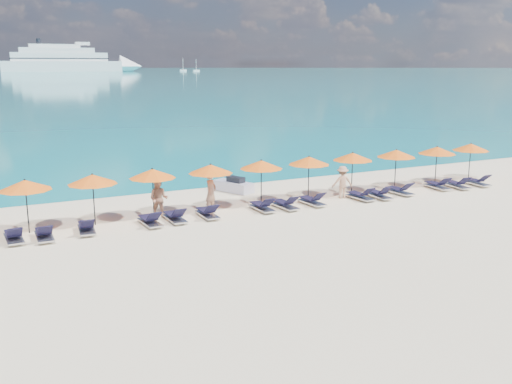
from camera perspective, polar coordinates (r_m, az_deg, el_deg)
name	(u,v)px	position (r m, az deg, el deg)	size (l,w,h in m)	color
ground	(288,235)	(23.21, 3.25, -4.36)	(1400.00, 1400.00, 0.00)	beige
cruise_ship	(75,62)	(546.86, -17.66, 12.32)	(122.49, 24.16, 33.92)	silver
sailboat_near	(183,70)	(547.84, -7.30, 12.00)	(6.47, 2.16, 11.86)	silver
sailboat_far	(196,70)	(538.23, -6.00, 12.02)	(6.15, 2.05, 11.27)	silver
jetski	(233,186)	(30.97, -2.27, 0.65)	(1.72, 2.49, 0.83)	silver
beachgoer_a	(211,192)	(26.67, -4.53, -0.01)	(0.69, 0.45, 1.90)	tan
beachgoer_b	(159,199)	(25.87, -9.69, -0.68)	(0.87, 0.50, 1.79)	tan
beachgoer_c	(342,182)	(29.68, 8.63, 0.97)	(1.09, 0.50, 1.68)	tan
umbrella_2	(25,185)	(24.83, -22.09, 0.65)	(2.10, 2.10, 2.28)	black
umbrella_3	(92,179)	(25.13, -16.04, 1.23)	(2.10, 2.10, 2.28)	black
umbrella_4	(152,174)	(25.84, -10.32, 1.83)	(2.10, 2.10, 2.28)	black
umbrella_5	(211,169)	(26.63, -4.56, 2.31)	(2.10, 2.10, 2.28)	black
umbrella_6	(261,165)	(27.70, 0.53, 2.76)	(2.10, 2.10, 2.28)	black
umbrella_7	(309,161)	(28.96, 5.32, 3.14)	(2.10, 2.10, 2.28)	black
umbrella_8	(353,157)	(30.53, 9.64, 3.51)	(2.10, 2.10, 2.28)	black
umbrella_9	(396,154)	(32.09, 13.85, 3.76)	(2.10, 2.10, 2.28)	black
umbrella_10	(437,150)	(33.91, 17.66, 3.99)	(2.10, 2.10, 2.28)	black
umbrella_11	(471,147)	(35.88, 20.70, 4.22)	(2.10, 2.10, 2.28)	black
lounger_3	(14,236)	(24.19, -23.06, -4.09)	(0.71, 1.73, 0.66)	silver
lounger_4	(44,234)	(24.04, -20.42, -3.96)	(0.63, 1.70, 0.66)	silver
lounger_5	(86,227)	(24.45, -16.59, -3.42)	(0.77, 1.75, 0.66)	silver
lounger_6	(150,220)	(24.91, -10.55, -2.80)	(0.75, 1.74, 0.66)	silver
lounger_7	(175,217)	(25.32, -8.10, -2.45)	(0.66, 1.71, 0.66)	silver
lounger_8	(208,213)	(25.83, -4.86, -2.07)	(0.63, 1.70, 0.66)	silver
lounger_9	(262,206)	(26.88, 0.63, -1.43)	(0.67, 1.72, 0.66)	silver
lounger_10	(285,204)	(27.30, 2.96, -1.23)	(0.75, 1.74, 0.66)	silver
lounger_11	(312,201)	(28.14, 5.63, -0.85)	(0.77, 1.75, 0.66)	silver
lounger_12	(360,196)	(29.55, 10.41, -0.35)	(0.78, 1.75, 0.66)	silver
lounger_13	(379,194)	(30.06, 12.21, -0.21)	(0.72, 1.73, 0.66)	silver
lounger_14	(400,190)	(31.20, 14.18, 0.16)	(0.75, 1.74, 0.66)	silver
lounger_15	(438,185)	(33.13, 17.71, 0.66)	(0.73, 1.74, 0.66)	silver
lounger_16	(457,184)	(33.71, 19.50, 0.73)	(0.79, 1.76, 0.66)	silver
lounger_17	(477,182)	(34.86, 21.23, 0.97)	(0.67, 1.72, 0.66)	silver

